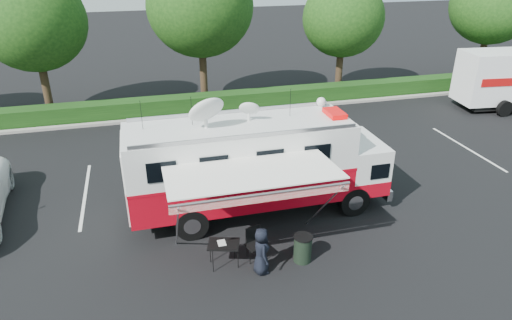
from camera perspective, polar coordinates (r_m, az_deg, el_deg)
The scene contains 9 objects.
ground_plane at distance 17.45m, azimuth 0.42°, elevation -6.33°, with size 120.00×120.00×0.00m, color black.
back_border at distance 27.99m, azimuth -4.46°, elevation 16.78°, with size 60.00×6.14×8.87m.
stall_lines at distance 19.89m, azimuth -3.25°, elevation -2.10°, with size 24.12×5.50×0.01m.
command_truck at distance 16.48m, azimuth 0.17°, elevation -0.58°, with size 9.50×2.61×4.56m.
awning at distance 13.50m, azimuth -0.33°, elevation -2.12°, with size 5.19×2.68×3.13m.
person at distance 14.54m, azimuth 0.65°, elevation -13.76°, with size 0.76×0.50×1.56m, color black.
folding_table at distance 14.36m, azimuth -4.07°, elevation -10.53°, with size 1.11×0.92×0.82m.
folding_chair at distance 14.73m, azimuth -0.29°, elevation -9.98°, with size 0.66×0.70×1.09m.
trash_bin at distance 14.77m, azimuth 5.86°, elevation -10.92°, with size 0.61×0.61×0.92m.
Camera 1 is at (-3.93, -14.30, 9.19)m, focal length 32.00 mm.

